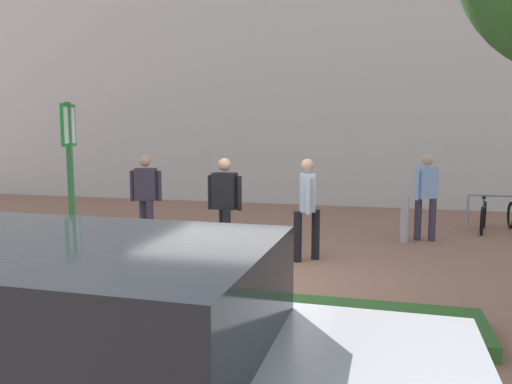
{
  "coord_description": "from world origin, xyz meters",
  "views": [
    {
      "loc": [
        1.97,
        -6.92,
        2.16
      ],
      "look_at": [
        -0.34,
        2.12,
        1.04
      ],
      "focal_mm": 35.2,
      "sensor_mm": 36.0,
      "label": 1
    }
  ],
  "objects_px": {
    "person_casual_tan": "(426,192)",
    "bike_at_sign": "(89,271)",
    "person_shirt_blue": "(307,203)",
    "bollard_steel": "(404,220)",
    "person_suited_dark": "(225,201)",
    "person_suited_navy": "(146,193)",
    "car_silver_sedan": "(89,374)",
    "parking_sign_post": "(70,174)"
  },
  "relations": [
    {
      "from": "person_suited_dark",
      "to": "person_shirt_blue",
      "type": "bearing_deg",
      "value": 6.66
    },
    {
      "from": "bike_at_sign",
      "to": "bollard_steel",
      "type": "distance_m",
      "value": 6.08
    },
    {
      "from": "person_suited_dark",
      "to": "person_casual_tan",
      "type": "height_order",
      "value": "same"
    },
    {
      "from": "person_shirt_blue",
      "to": "person_suited_dark",
      "type": "bearing_deg",
      "value": -173.34
    },
    {
      "from": "person_suited_navy",
      "to": "car_silver_sedan",
      "type": "distance_m",
      "value": 6.9
    },
    {
      "from": "bollard_steel",
      "to": "person_shirt_blue",
      "type": "distance_m",
      "value": 2.55
    },
    {
      "from": "bike_at_sign",
      "to": "person_shirt_blue",
      "type": "bearing_deg",
      "value": 46.53
    },
    {
      "from": "bollard_steel",
      "to": "person_shirt_blue",
      "type": "xyz_separation_m",
      "value": [
        -1.65,
        -1.87,
        0.53
      ]
    },
    {
      "from": "person_suited_dark",
      "to": "bollard_steel",
      "type": "bearing_deg",
      "value": 33.81
    },
    {
      "from": "parking_sign_post",
      "to": "bike_at_sign",
      "type": "distance_m",
      "value": 1.31
    },
    {
      "from": "bollard_steel",
      "to": "car_silver_sedan",
      "type": "bearing_deg",
      "value": -105.04
    },
    {
      "from": "person_suited_navy",
      "to": "person_shirt_blue",
      "type": "bearing_deg",
      "value": -9.09
    },
    {
      "from": "bike_at_sign",
      "to": "person_casual_tan",
      "type": "relative_size",
      "value": 0.94
    },
    {
      "from": "person_suited_navy",
      "to": "person_suited_dark",
      "type": "height_order",
      "value": "same"
    },
    {
      "from": "person_shirt_blue",
      "to": "car_silver_sedan",
      "type": "bearing_deg",
      "value": -94.06
    },
    {
      "from": "bike_at_sign",
      "to": "person_suited_dark",
      "type": "height_order",
      "value": "person_suited_dark"
    },
    {
      "from": "bollard_steel",
      "to": "person_suited_navy",
      "type": "height_order",
      "value": "person_suited_navy"
    },
    {
      "from": "person_suited_dark",
      "to": "parking_sign_post",
      "type": "bearing_deg",
      "value": -113.32
    },
    {
      "from": "parking_sign_post",
      "to": "car_silver_sedan",
      "type": "bearing_deg",
      "value": -54.51
    },
    {
      "from": "parking_sign_post",
      "to": "person_suited_dark",
      "type": "height_order",
      "value": "parking_sign_post"
    },
    {
      "from": "person_shirt_blue",
      "to": "person_casual_tan",
      "type": "bearing_deg",
      "value": 46.19
    },
    {
      "from": "person_shirt_blue",
      "to": "person_suited_navy",
      "type": "distance_m",
      "value": 3.24
    },
    {
      "from": "bike_at_sign",
      "to": "person_shirt_blue",
      "type": "distance_m",
      "value": 3.64
    },
    {
      "from": "bollard_steel",
      "to": "person_suited_dark",
      "type": "relative_size",
      "value": 0.52
    },
    {
      "from": "person_suited_dark",
      "to": "person_casual_tan",
      "type": "distance_m",
      "value": 4.14
    },
    {
      "from": "person_suited_dark",
      "to": "car_silver_sedan",
      "type": "xyz_separation_m",
      "value": [
        0.98,
        -5.63,
        -0.23
      ]
    },
    {
      "from": "parking_sign_post",
      "to": "bollard_steel",
      "type": "xyz_separation_m",
      "value": [
        4.18,
        4.69,
        -1.19
      ]
    },
    {
      "from": "bike_at_sign",
      "to": "person_casual_tan",
      "type": "distance_m",
      "value": 6.58
    },
    {
      "from": "bike_at_sign",
      "to": "person_suited_dark",
      "type": "distance_m",
      "value": 2.74
    },
    {
      "from": "bike_at_sign",
      "to": "car_silver_sedan",
      "type": "distance_m",
      "value": 3.82
    },
    {
      "from": "car_silver_sedan",
      "to": "person_suited_dark",
      "type": "bearing_deg",
      "value": 99.87
    },
    {
      "from": "person_casual_tan",
      "to": "bike_at_sign",
      "type": "bearing_deg",
      "value": -133.62
    },
    {
      "from": "person_suited_navy",
      "to": "person_casual_tan",
      "type": "relative_size",
      "value": 1.0
    },
    {
      "from": "bike_at_sign",
      "to": "bollard_steel",
      "type": "bearing_deg",
      "value": 47.4
    },
    {
      "from": "person_suited_navy",
      "to": "bollard_steel",
      "type": "bearing_deg",
      "value": 15.69
    },
    {
      "from": "bike_at_sign",
      "to": "person_suited_navy",
      "type": "height_order",
      "value": "person_suited_navy"
    },
    {
      "from": "bollard_steel",
      "to": "person_suited_navy",
      "type": "bearing_deg",
      "value": -164.31
    },
    {
      "from": "person_shirt_blue",
      "to": "person_casual_tan",
      "type": "relative_size",
      "value": 1.0
    },
    {
      "from": "bike_at_sign",
      "to": "person_suited_dark",
      "type": "xyz_separation_m",
      "value": [
        1.08,
        2.44,
        0.63
      ]
    },
    {
      "from": "parking_sign_post",
      "to": "car_silver_sedan",
      "type": "xyz_separation_m",
      "value": [
        2.12,
        -2.98,
        -0.89
      ]
    },
    {
      "from": "car_silver_sedan",
      "to": "bollard_steel",
      "type": "bearing_deg",
      "value": 74.96
    },
    {
      "from": "bike_at_sign",
      "to": "parking_sign_post",
      "type": "bearing_deg",
      "value": -107.42
    }
  ]
}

